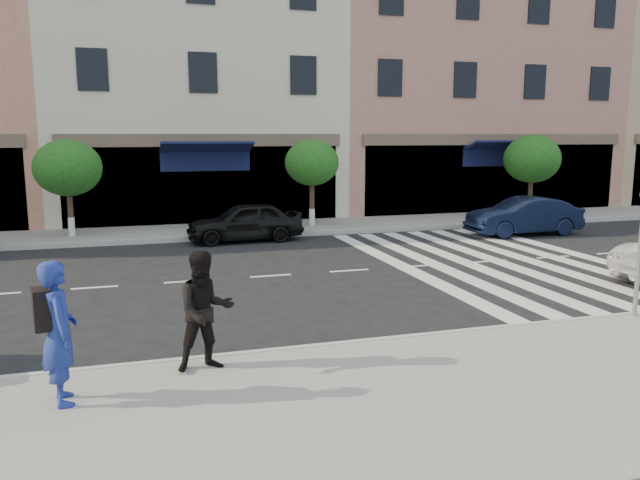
{
  "coord_description": "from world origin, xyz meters",
  "views": [
    {
      "loc": [
        -3.11,
        -10.34,
        3.38
      ],
      "look_at": [
        0.25,
        0.74,
        1.4
      ],
      "focal_mm": 35.0,
      "sensor_mm": 36.0,
      "label": 1
    }
  ],
  "objects_px": {
    "walker": "(205,311)",
    "car_far_mid": "(245,222)",
    "photographer": "(59,332)",
    "car_far_right": "(524,216)"
  },
  "relations": [
    {
      "from": "walker",
      "to": "car_far_mid",
      "type": "height_order",
      "value": "walker"
    },
    {
      "from": "photographer",
      "to": "car_far_right",
      "type": "xyz_separation_m",
      "value": [
        13.54,
        10.18,
        -0.4
      ]
    },
    {
      "from": "photographer",
      "to": "walker",
      "type": "xyz_separation_m",
      "value": [
        1.8,
        0.58,
        -0.05
      ]
    },
    {
      "from": "car_far_mid",
      "to": "car_far_right",
      "type": "height_order",
      "value": "car_far_right"
    },
    {
      "from": "walker",
      "to": "car_far_mid",
      "type": "bearing_deg",
      "value": 69.18
    },
    {
      "from": "photographer",
      "to": "walker",
      "type": "height_order",
      "value": "photographer"
    },
    {
      "from": "walker",
      "to": "car_far_mid",
      "type": "relative_size",
      "value": 0.46
    },
    {
      "from": "car_far_mid",
      "to": "car_far_right",
      "type": "distance_m",
      "value": 9.36
    },
    {
      "from": "car_far_right",
      "to": "walker",
      "type": "bearing_deg",
      "value": -50.06
    },
    {
      "from": "walker",
      "to": "car_far_right",
      "type": "bearing_deg",
      "value": 31.17
    }
  ]
}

